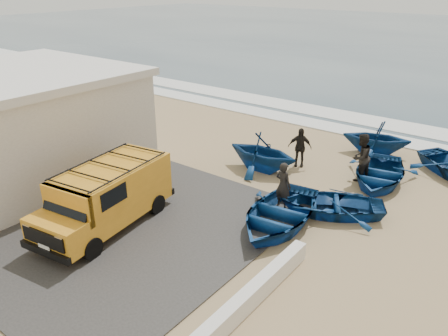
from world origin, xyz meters
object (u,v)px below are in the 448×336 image
Objects in this scene: van at (107,195)px; fisherman_back at (300,147)px; boat_mid_right at (379,173)px; boat_mid_left at (262,152)px; boat_far_left at (377,137)px; boat_near_left at (279,213)px; boat_near_right at (331,204)px; fisherman_middle at (361,157)px; fisherman_front at (283,185)px; building at (6,126)px; parapet at (242,304)px.

van is 8.79m from fisherman_back.
boat_mid_right is 3.48m from fisherman_back.
boat_far_left is (3.22, 4.91, -0.04)m from boat_mid_left.
boat_mid_left reaches higher than boat_near_left.
fisherman_middle is (-0.29, 3.32, 0.62)m from boat_near_right.
boat_near_left reaches higher than boat_mid_right.
building is at bearing 31.54° from fisherman_front.
fisherman_front is at bearing -94.60° from fisherman_back.
fisherman_back is at bearing -61.18° from fisherman_front.
boat_near_left is 1.07× the size of boat_mid_right.
boat_near_right is at bearing -148.59° from fisherman_front.
boat_mid_left reaches higher than boat_near_right.
boat_mid_left is 4.05m from fisherman_middle.
fisherman_back reaches higher than parapet.
boat_mid_right is at bearing 144.46° from boat_near_right.
boat_near_right is (-0.43, 6.04, 0.10)m from parapet.
boat_mid_right is at bearing 115.78° from fisherman_middle.
boat_mid_right is at bearing 47.25° from van.
parapet is 1.88× the size of boat_mid_left.
fisherman_middle is at bearing 157.22° from boat_near_right.
fisherman_middle is (-0.77, -0.18, 0.58)m from boat_mid_right.
van is 2.97× the size of fisherman_back.
parapet is 12.73m from boat_far_left.
parapet is at bearing -15.37° from van.
building is 15.26m from boat_mid_right.
fisherman_back is at bearing -37.71° from boat_mid_left.
fisherman_middle is (5.28, 8.60, -0.15)m from van.
fisherman_middle is at bearing -177.49° from boat_mid_right.
fisherman_back is (9.11, 8.14, -1.29)m from building.
fisherman_middle is at bearing 35.36° from building.
boat_mid_left is at bearing -35.48° from fisherman_front.
building is 1.81× the size of van.
boat_near_right is 3.39m from fisherman_middle.
fisherman_back is at bearing -47.66° from boat_far_left.
boat_near_right is 1.79m from fisherman_front.
boat_near_left is 2.11m from boat_near_right.
parapet is 8.95m from boat_mid_left.
building reaches higher than fisherman_front.
van reaches higher than boat_near_left.
boat_far_left is (11.27, 11.66, -1.36)m from building.
fisherman_middle reaches higher than boat_mid_left.
building is at bearing -60.11° from boat_far_left.
fisherman_front reaches higher than parapet.
building is 12.68m from parapet.
van reaches higher than parapet.
boat_mid_left is at bearing -140.91° from boat_near_right.
boat_near_left is at bearing -57.52° from boat_near_right.
boat_mid_right is 0.97m from fisherman_middle.
boat_far_left is at bearing -33.92° from boat_mid_left.
fisherman_middle is (0.50, -3.30, 0.19)m from boat_far_left.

